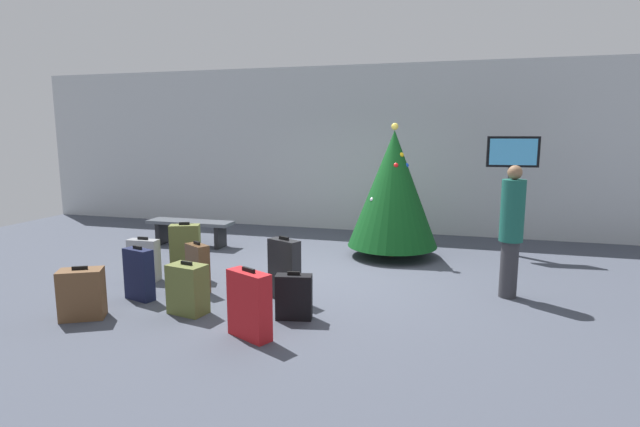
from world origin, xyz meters
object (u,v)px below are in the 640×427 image
Objects in this scene: suitcase_4 at (188,289)px; suitcase_7 at (198,268)px; holiday_tree at (393,189)px; suitcase_5 at (294,297)px; flight_info_kiosk at (512,173)px; waiting_bench at (190,227)px; suitcase_1 at (186,252)px; suitcase_6 at (82,294)px; suitcase_0 at (139,274)px; suitcase_8 at (144,260)px; suitcase_3 at (284,269)px; suitcase_2 at (249,305)px; traveller_0 at (511,228)px.

suitcase_7 reaches higher than suitcase_4.
suitcase_5 is at bearing -102.06° from holiday_tree.
holiday_tree is 2.07m from flight_info_kiosk.
suitcase_4 is at bearing -60.22° from waiting_bench.
suitcase_6 is (-0.31, -1.73, -0.11)m from suitcase_1.
suitcase_0 is 1.10× the size of suitcase_8.
flight_info_kiosk reaches higher than suitcase_3.
suitcase_0 is 1.98m from suitcase_2.
suitcase_3 is 2.38m from suitcase_6.
suitcase_1 is 0.68m from suitcase_7.
traveller_0 reaches higher than suitcase_8.
suitcase_2 is at bearing -142.06° from traveller_0.
waiting_bench is 2.40× the size of suitcase_7.
suitcase_8 is at bearing -143.92° from holiday_tree.
suitcase_1 is at bearing -148.65° from flight_info_kiosk.
suitcase_2 is 2.07m from suitcase_6.
suitcase_4 is at bearing -119.83° from holiday_tree.
suitcase_3 is at bearing 32.28° from suitcase_6.
traveller_0 reaches higher than suitcase_4.
traveller_0 is 5.09m from suitcase_8.
suitcase_2 is 1.18× the size of suitcase_8.
holiday_tree is at bearing 134.92° from traveller_0.
suitcase_5 is at bearing -28.03° from suitcase_1.
suitcase_1 reaches higher than suitcase_4.
waiting_bench is at bearing 108.26° from suitcase_0.
traveller_0 is at bearing 17.03° from suitcase_0.
suitcase_7 is (0.78, 1.25, 0.03)m from suitcase_6.
suitcase_8 is (-3.27, -2.38, -0.87)m from holiday_tree.
suitcase_3 is (-1.03, -2.61, -0.78)m from holiday_tree.
flight_info_kiosk is 3.00× the size of suitcase_7.
holiday_tree reaches higher than traveller_0.
suitcase_4 is at bearing -155.80° from traveller_0.
suitcase_0 is (-2.81, -3.14, -0.84)m from holiday_tree.
suitcase_1 reaches higher than suitcase_8.
suitcase_0 reaches higher than suitcase_8.
suitcase_5 is 0.82× the size of suitcase_7.
suitcase_2 is 0.92× the size of suitcase_3.
flight_info_kiosk reaches higher than waiting_bench.
holiday_tree is 2.48m from traveller_0.
suitcase_1 reaches higher than suitcase_7.
flight_info_kiosk reaches higher than traveller_0.
suitcase_0 is at bearing -141.05° from flight_info_kiosk.
flight_info_kiosk reaches higher than suitcase_5.
waiting_bench is 2.60× the size of suitcase_4.
suitcase_5 is (3.07, -2.99, -0.10)m from waiting_bench.
suitcase_6 is (-0.23, -0.74, -0.04)m from suitcase_0.
suitcase_0 is 0.89m from suitcase_8.
suitcase_4 is at bearing 155.55° from suitcase_2.
suitcase_2 is 1.19× the size of suitcase_4.
suitcase_6 is at bearing -147.72° from suitcase_3.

